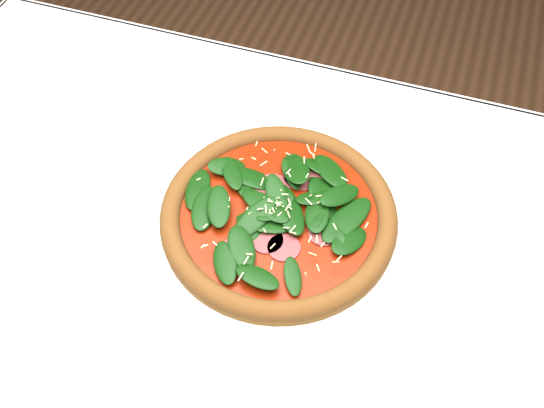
% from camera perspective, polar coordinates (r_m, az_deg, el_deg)
% --- Properties ---
extents(dining_table, '(1.21, 0.81, 0.75)m').
position_cam_1_polar(dining_table, '(0.84, -2.84, -9.48)').
color(dining_table, white).
rests_on(dining_table, ground).
extents(plate, '(0.35, 0.35, 0.02)m').
position_cam_1_polar(plate, '(0.78, 0.62, -1.69)').
color(plate, white).
rests_on(plate, dining_table).
extents(pizza, '(0.40, 0.40, 0.04)m').
position_cam_1_polar(pizza, '(0.77, 0.63, -0.81)').
color(pizza, '#8E5C22').
rests_on(pizza, plate).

